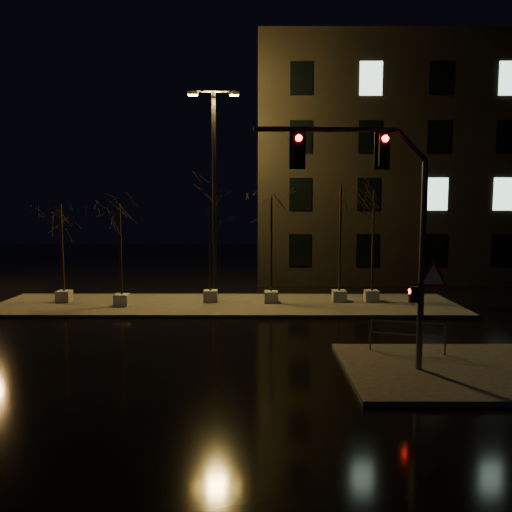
{
  "coord_description": "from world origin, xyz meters",
  "views": [
    {
      "loc": [
        1.47,
        -17.53,
        4.81
      ],
      "look_at": [
        1.41,
        2.44,
        2.8
      ],
      "focal_mm": 35.0,
      "sensor_mm": 36.0,
      "label": 1
    }
  ],
  "objects": [
    {
      "name": "sidewalk_corner",
      "position": [
        7.5,
        -3.5,
        0.07
      ],
      "size": [
        7.0,
        5.0,
        0.15
      ],
      "primitive_type": "cube",
      "color": "#413E3A",
      "rests_on": "ground"
    },
    {
      "name": "tree_3",
      "position": [
        2.14,
        6.27,
        4.08
      ],
      "size": [
        1.8,
        1.8,
        5.18
      ],
      "color": "#AEADA2",
      "rests_on": "median"
    },
    {
      "name": "building",
      "position": [
        14.0,
        18.0,
        7.5
      ],
      "size": [
        25.0,
        12.0,
        15.0
      ],
      "primitive_type": "cube",
      "color": "black",
      "rests_on": "ground"
    },
    {
      "name": "tree_2",
      "position": [
        -0.83,
        6.55,
        4.15
      ],
      "size": [
        1.8,
        1.8,
        5.27
      ],
      "color": "#AEADA2",
      "rests_on": "median"
    },
    {
      "name": "tree_1",
      "position": [
        -4.88,
        5.45,
        3.86
      ],
      "size": [
        1.8,
        1.8,
        4.89
      ],
      "color": "#AEADA2",
      "rests_on": "median"
    },
    {
      "name": "tree_4",
      "position": [
        5.48,
        6.56,
        4.54
      ],
      "size": [
        1.8,
        1.8,
        5.79
      ],
      "color": "#AEADA2",
      "rests_on": "median"
    },
    {
      "name": "ground",
      "position": [
        0.0,
        0.0,
        0.0
      ],
      "size": [
        90.0,
        90.0,
        0.0
      ],
      "primitive_type": "plane",
      "color": "black",
      "rests_on": "ground"
    },
    {
      "name": "tree_0",
      "position": [
        -7.95,
        6.39,
        3.86
      ],
      "size": [
        1.8,
        1.8,
        4.88
      ],
      "color": "#AEADA2",
      "rests_on": "median"
    },
    {
      "name": "traffic_signal_mast",
      "position": [
        5.01,
        -3.66,
        4.61
      ],
      "size": [
        5.56,
        0.42,
        6.79
      ],
      "rotation": [
        0.0,
        0.0,
        0.06
      ],
      "color": "#525459",
      "rests_on": "sidewalk_corner"
    },
    {
      "name": "guard_rail_a",
      "position": [
        6.25,
        -1.95,
        0.81
      ],
      "size": [
        2.25,
        0.68,
        1.01
      ],
      "rotation": [
        0.0,
        0.0,
        -0.28
      ],
      "color": "#525459",
      "rests_on": "sidewalk_corner"
    },
    {
      "name": "median",
      "position": [
        0.0,
        6.0,
        0.07
      ],
      "size": [
        22.0,
        5.0,
        0.15
      ],
      "primitive_type": "cube",
      "color": "#413E3A",
      "rests_on": "ground"
    },
    {
      "name": "tree_5",
      "position": [
        7.06,
        6.52,
        4.39
      ],
      "size": [
        1.8,
        1.8,
        5.59
      ],
      "color": "#AEADA2",
      "rests_on": "median"
    },
    {
      "name": "streetlight_main",
      "position": [
        -0.71,
        7.85,
        6.13
      ],
      "size": [
        2.59,
        0.35,
        10.37
      ],
      "rotation": [
        0.0,
        0.0,
        0.02
      ],
      "color": "black",
      "rests_on": "median"
    }
  ]
}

